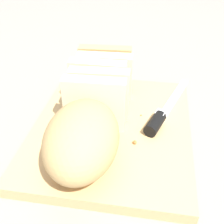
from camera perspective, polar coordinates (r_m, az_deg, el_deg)
name	(u,v)px	position (r m, az deg, el deg)	size (l,w,h in m)	color
ground_plane	(112,133)	(0.58, 0.00, -4.17)	(3.00, 3.00, 0.00)	gray
cutting_board	(112,128)	(0.57, 0.00, -3.33)	(0.37, 0.31, 0.02)	tan
bread_loaf	(91,112)	(0.51, -4.21, -0.01)	(0.35, 0.13, 0.11)	tan
bread_knife	(159,118)	(0.57, 9.56, -1.17)	(0.24, 0.10, 0.03)	silver
crumb_near_knife	(135,142)	(0.52, 4.61, -6.12)	(0.01, 0.01, 0.01)	#996633
crumb_near_loaf	(141,115)	(0.59, 5.89, -0.65)	(0.00, 0.00, 0.00)	#996633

